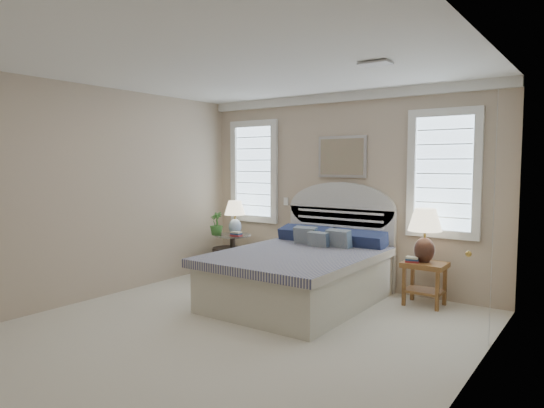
{
  "coord_description": "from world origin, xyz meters",
  "views": [
    {
      "loc": [
        3.13,
        -3.64,
        1.72
      ],
      "look_at": [
        -0.16,
        1.0,
        1.25
      ],
      "focal_mm": 32.0,
      "sensor_mm": 36.0,
      "label": 1
    }
  ],
  "objects": [
    {
      "name": "potted_plant",
      "position": [
        -1.83,
        1.88,
        0.81
      ],
      "size": [
        0.2,
        0.2,
        0.35
      ],
      "primitive_type": "imported",
      "rotation": [
        0.0,
        0.0,
        -0.02
      ],
      "color": "#327F34",
      "rests_on": "side_table_left"
    },
    {
      "name": "nightstand_right",
      "position": [
        1.3,
        2.15,
        0.39
      ],
      "size": [
        0.5,
        0.4,
        0.53
      ],
      "color": "#9C5F33",
      "rests_on": "floor"
    },
    {
      "name": "window_right",
      "position": [
        1.4,
        2.48,
        1.6
      ],
      "size": [
        0.9,
        0.06,
        1.6
      ],
      "primitive_type": "cube",
      "color": "#C9E7FF",
      "rests_on": "wall_back"
    },
    {
      "name": "ceiling",
      "position": [
        0.0,
        0.0,
        2.7
      ],
      "size": [
        4.5,
        5.0,
        0.01
      ],
      "primitive_type": "cube",
      "color": "white",
      "rests_on": "wall_back"
    },
    {
      "name": "crown_molding",
      "position": [
        0.0,
        2.46,
        2.64
      ],
      "size": [
        4.5,
        0.08,
        0.12
      ],
      "primitive_type": "cube",
      "color": "white",
      "rests_on": "wall_back"
    },
    {
      "name": "books_right",
      "position": [
        1.17,
        2.07,
        0.56
      ],
      "size": [
        0.18,
        0.15,
        0.07
      ],
      "rotation": [
        0.0,
        0.0,
        0.18
      ],
      "color": "maroon",
      "rests_on": "nightstand_right"
    },
    {
      "name": "books_left",
      "position": [
        -1.52,
        1.98,
        0.66
      ],
      "size": [
        0.17,
        0.13,
        0.07
      ],
      "rotation": [
        0.0,
        0.0,
        0.11
      ],
      "color": "maroon",
      "rests_on": "side_table_left"
    },
    {
      "name": "wall_left",
      "position": [
        -2.25,
        0.0,
        1.35
      ],
      "size": [
        0.02,
        5.0,
        2.7
      ],
      "primitive_type": "cube",
      "color": "#C5AE93",
      "rests_on": "floor"
    },
    {
      "name": "wall_right",
      "position": [
        2.25,
        0.0,
        1.35
      ],
      "size": [
        0.02,
        5.0,
        2.7
      ],
      "primitive_type": "cube",
      "color": "#C5AE93",
      "rests_on": "floor"
    },
    {
      "name": "bed",
      "position": [
        0.0,
        1.46,
        0.39
      ],
      "size": [
        1.72,
        2.28,
        1.47
      ],
      "color": "beige",
      "rests_on": "floor"
    },
    {
      "name": "lamp_right",
      "position": [
        1.28,
        2.17,
        0.93
      ],
      "size": [
        0.47,
        0.47,
        0.66
      ],
      "rotation": [
        0.0,
        0.0,
        -0.16
      ],
      "color": "black",
      "rests_on": "nightstand_right"
    },
    {
      "name": "lamp_left",
      "position": [
        -1.65,
        2.11,
        0.95
      ],
      "size": [
        0.43,
        0.43,
        0.53
      ],
      "rotation": [
        0.0,
        0.0,
        0.42
      ],
      "color": "silver",
      "rests_on": "side_table_left"
    },
    {
      "name": "closet_door",
      "position": [
        2.23,
        1.2,
        1.2
      ],
      "size": [
        0.02,
        1.8,
        2.4
      ],
      "primitive_type": "cube",
      "color": "white",
      "rests_on": "floor"
    },
    {
      "name": "floor",
      "position": [
        0.0,
        0.0,
        0.0
      ],
      "size": [
        4.5,
        5.0,
        0.01
      ],
      "primitive_type": "cube",
      "color": "beige",
      "rests_on": "ground"
    },
    {
      "name": "hvac_vent",
      "position": [
        1.2,
        0.8,
        2.68
      ],
      "size": [
        0.3,
        0.2,
        0.02
      ],
      "primitive_type": "cube",
      "color": "#B2B2B2",
      "rests_on": "ceiling"
    },
    {
      "name": "painting",
      "position": [
        0.0,
        2.46,
        1.82
      ],
      "size": [
        0.74,
        0.04,
        0.58
      ],
      "primitive_type": "cube",
      "color": "silver",
      "rests_on": "wall_back"
    },
    {
      "name": "wall_back",
      "position": [
        0.0,
        2.5,
        1.35
      ],
      "size": [
        4.5,
        0.02,
        2.7
      ],
      "primitive_type": "cube",
      "color": "#C5AE93",
      "rests_on": "floor"
    },
    {
      "name": "switch_plate",
      "position": [
        -0.95,
        2.48,
        1.15
      ],
      "size": [
        0.08,
        0.01,
        0.12
      ],
      "primitive_type": "cube",
      "color": "white",
      "rests_on": "wall_back"
    },
    {
      "name": "side_table_left",
      "position": [
        -1.65,
        2.05,
        0.39
      ],
      "size": [
        0.56,
        0.56,
        0.63
      ],
      "color": "black",
      "rests_on": "floor"
    },
    {
      "name": "floor_pot",
      "position": [
        -1.75,
        2.04,
        0.21
      ],
      "size": [
        0.46,
        0.46,
        0.42
      ],
      "primitive_type": "cylinder",
      "rotation": [
        0.0,
        0.0,
        0.01
      ],
      "color": "black",
      "rests_on": "floor"
    },
    {
      "name": "window_left",
      "position": [
        -1.55,
        2.48,
        1.6
      ],
      "size": [
        0.9,
        0.06,
        1.6
      ],
      "primitive_type": "cube",
      "color": "#C9E7FF",
      "rests_on": "wall_back"
    }
  ]
}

